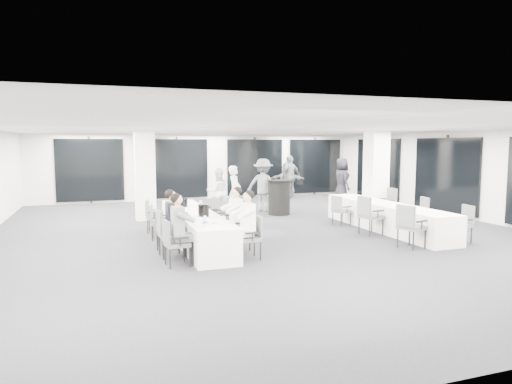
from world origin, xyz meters
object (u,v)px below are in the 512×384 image
standing_guest_a (235,187)px  standing_guest_b (218,189)px  chair_main_left_fourth (157,220)px  chair_main_right_second (240,224)px  chair_side_right_near (463,221)px  standing_guest_d (290,174)px  chair_side_left_mid (368,213)px  standing_guest_c (263,182)px  chair_main_left_mid (162,227)px  chair_side_left_far (340,208)px  standing_guest_e (342,178)px  chair_side_right_mid (420,212)px  chair_main_right_fourth (220,215)px  chair_main_left_second (167,230)px  chair_side_right_far (387,203)px  chair_main_right_mid (231,220)px  standing_guest_f (287,177)px  banquet_table_main (195,227)px  ice_bucket_far (184,203)px  standing_guest_h (372,177)px  ice_bucket_near (204,210)px  chair_main_left_near (173,240)px  cocktail_table (279,197)px  chair_main_right_near (252,234)px  banquet_table_side (386,217)px  chair_main_left_far (152,214)px  chair_main_right_far (212,211)px

standing_guest_a → standing_guest_b: size_ratio=1.06×
chair_main_left_fourth → chair_main_right_second: 2.42m
chair_side_right_near → standing_guest_d: size_ratio=0.42×
chair_side_left_mid → standing_guest_c: bearing=-173.6°
chair_side_right_near → standing_guest_a: (-4.08, 5.78, 0.43)m
chair_main_left_mid → chair_side_left_far: (5.35, 1.35, -0.01)m
standing_guest_e → chair_side_right_mid: bearing=175.5°
chair_main_right_fourth → standing_guest_b: bearing=-7.2°
chair_main_left_second → chair_side_right_far: bearing=104.8°
standing_guest_e → chair_main_right_fourth: bearing=130.3°
chair_main_right_second → chair_main_right_mid: 0.75m
chair_side_right_mid → chair_side_right_near: bearing=-166.1°
chair_main_left_mid → standing_guest_f: bearing=149.4°
banquet_table_main → standing_guest_f: (5.72, 7.79, 0.54)m
chair_side_right_far → chair_side_left_far: bearing=96.1°
chair_main_right_mid → standing_guest_b: 4.46m
chair_side_left_mid → chair_side_right_mid: size_ratio=1.10×
chair_main_left_mid → chair_main_right_second: size_ratio=0.89×
chair_main_left_second → standing_guest_f: standing_guest_f is taller
ice_bucket_far → standing_guest_b: bearing=60.9°
standing_guest_h → chair_side_right_near: bearing=142.1°
chair_main_left_mid → chair_side_right_far: (7.02, 1.38, 0.09)m
chair_main_right_fourth → chair_main_left_fourth: bearing=97.1°
ice_bucket_near → ice_bucket_far: ice_bucket_near is taller
chair_main_left_near → standing_guest_f: size_ratio=0.50×
standing_guest_h → chair_side_right_mid: bearing=137.7°
banquet_table_main → standing_guest_d: 9.64m
chair_main_left_second → standing_guest_b: bearing=152.2°
cocktail_table → chair_main_left_second: 6.45m
chair_side_right_near → standing_guest_h: 7.32m
chair_main_right_near → ice_bucket_near: ice_bucket_near is taller
standing_guest_d → standing_guest_e: (1.23, -2.36, -0.03)m
banquet_table_side → standing_guest_f: (0.37, 7.92, 0.54)m
banquet_table_main → chair_main_left_far: bearing=116.3°
standing_guest_c → chair_main_right_near: bearing=101.4°
cocktail_table → chair_main_left_fourth: bearing=-148.0°
chair_main_left_fourth → standing_guest_f: standing_guest_f is taller
chair_main_right_mid → standing_guest_h: 9.05m
banquet_table_main → chair_main_right_far: chair_main_right_far is taller
chair_side_right_far → chair_side_right_mid: bearing=-175.6°
chair_main_right_near → standing_guest_f: size_ratio=0.49×
chair_main_left_near → standing_guest_b: size_ratio=0.51×
chair_main_left_far → chair_side_right_near: chair_side_right_near is taller
chair_main_left_far → standing_guest_d: standing_guest_d is taller
chair_main_right_fourth → chair_side_right_near: 6.05m
chair_main_left_far → chair_side_left_far: (5.35, -0.71, -0.00)m
chair_side_right_near → chair_side_right_far: 3.10m
chair_main_right_near → chair_main_right_second: 0.88m
chair_side_right_far → chair_main_right_fourth: bearing=97.9°
banquet_table_side → chair_side_right_far: bearing=53.4°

